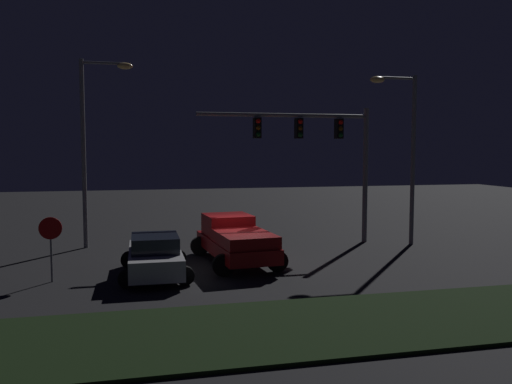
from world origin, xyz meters
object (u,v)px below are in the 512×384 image
object	(u,v)px
traffic_signal_gantry	(318,141)
street_lamp_left	(93,131)
car_sedan	(155,256)
stop_sign	(51,237)
pickup_truck	(234,237)
street_lamp_right	(405,139)

from	to	relation	value
traffic_signal_gantry	street_lamp_left	bearing A→B (deg)	171.91
street_lamp_left	car_sedan	bearing A→B (deg)	-68.52
stop_sign	car_sedan	bearing A→B (deg)	0.09
pickup_truck	street_lamp_right	distance (m)	9.59
car_sedan	stop_sign	size ratio (longest dim) A/B	1.98
street_lamp_left	street_lamp_right	bearing A→B (deg)	-10.40
street_lamp_left	pickup_truck	bearing A→B (deg)	-39.02
street_lamp_left	stop_sign	world-z (taller)	street_lamp_left
traffic_signal_gantry	stop_sign	xyz separation A→B (m)	(-11.27, -4.83, -3.34)
pickup_truck	car_sedan	world-z (taller)	pickup_truck
car_sedan	street_lamp_left	distance (m)	8.17
pickup_truck	street_lamp_left	xyz separation A→B (m)	(-5.67, 4.59, 4.33)
stop_sign	street_lamp_left	bearing A→B (deg)	81.08
pickup_truck	traffic_signal_gantry	xyz separation A→B (m)	(4.62, 3.13, 3.90)
car_sedan	street_lamp_right	world-z (taller)	street_lamp_right
car_sedan	stop_sign	distance (m)	3.56
stop_sign	pickup_truck	bearing A→B (deg)	14.36
pickup_truck	stop_sign	size ratio (longest dim) A/B	2.50
pickup_truck	car_sedan	distance (m)	3.62
stop_sign	traffic_signal_gantry	bearing A→B (deg)	23.20
traffic_signal_gantry	street_lamp_left	world-z (taller)	street_lamp_left
car_sedan	street_lamp_right	bearing A→B (deg)	-72.29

